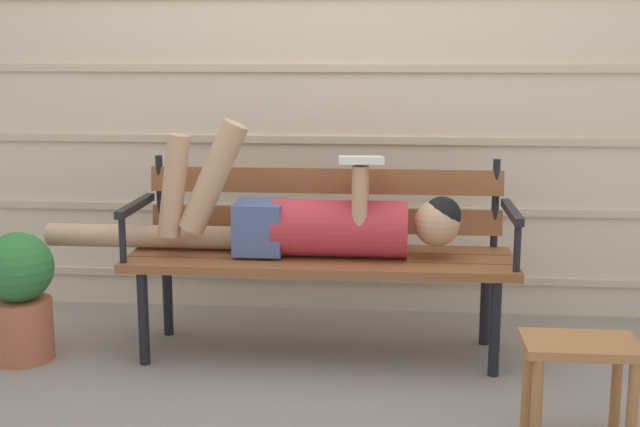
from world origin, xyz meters
name	(u,v)px	position (x,y,z in m)	size (l,w,h in m)	color
ground_plane	(317,364)	(0.00, 0.00, 0.00)	(12.00, 12.00, 0.00)	gray
house_siding	(332,68)	(0.00, 0.78, 1.19)	(5.34, 0.08, 2.38)	beige
park_bench	(321,244)	(0.00, 0.20, 0.47)	(1.61, 0.49, 0.82)	brown
reclining_person	(303,220)	(-0.07, 0.13, 0.58)	(1.77, 0.26, 0.58)	#B72D38
footstool	(579,365)	(0.91, -0.63, 0.27)	(0.37, 0.24, 0.36)	#9E6638
potted_plant	(20,293)	(-1.23, -0.05, 0.29)	(0.29, 0.29, 0.54)	#AD5B3D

